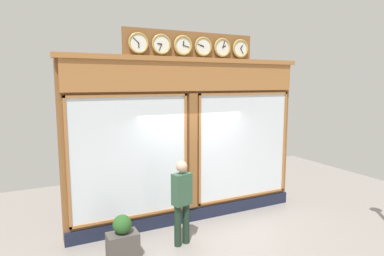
{
  "coord_description": "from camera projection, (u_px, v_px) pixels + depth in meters",
  "views": [
    {
      "loc": [
        3.2,
        6.5,
        3.17
      ],
      "look_at": [
        0.0,
        0.0,
        2.17
      ],
      "focal_mm": 30.72,
      "sensor_mm": 36.0,
      "label": 1
    }
  ],
  "objects": [
    {
      "name": "pedestrian",
      "position": [
        182.0,
        199.0,
        6.38
      ],
      "size": [
        0.4,
        0.29,
        1.69
      ],
      "color": "#1C2F21",
      "rests_on": "ground_plane"
    },
    {
      "name": "planter_box",
      "position": [
        123.0,
        245.0,
        5.98
      ],
      "size": [
        0.56,
        0.36,
        0.47
      ],
      "primitive_type": "cube",
      "color": "#4C4742",
      "rests_on": "ground_plane"
    },
    {
      "name": "shop_facade",
      "position": [
        190.0,
        139.0,
        7.46
      ],
      "size": [
        5.65,
        0.42,
        4.26
      ],
      "color": "brown",
      "rests_on": "ground_plane"
    },
    {
      "name": "planter_shrub",
      "position": [
        122.0,
        224.0,
        5.92
      ],
      "size": [
        0.34,
        0.34,
        0.34
      ],
      "primitive_type": "sphere",
      "color": "#285623",
      "rests_on": "planter_box"
    }
  ]
}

